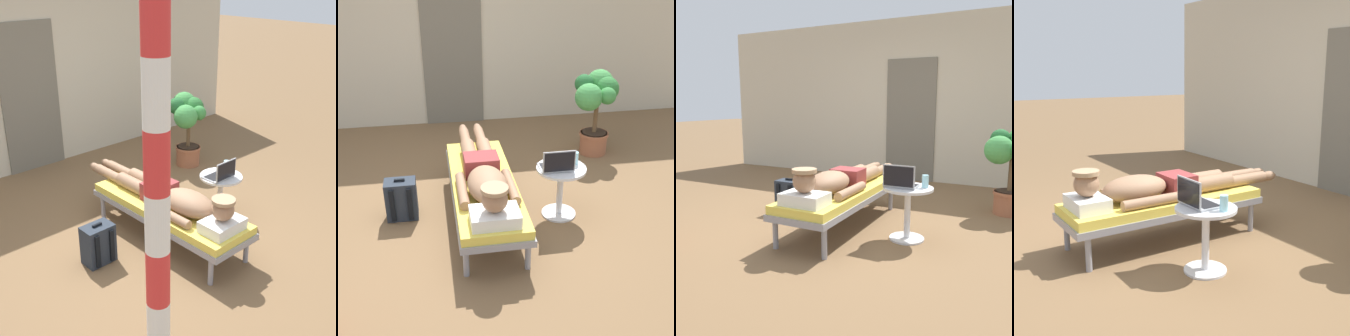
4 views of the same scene
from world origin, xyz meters
TOP-DOWN VIEW (x-y plane):
  - ground_plane at (0.00, 0.00)m, footprint 40.00×40.00m
  - house_wall_back at (0.08, 2.79)m, footprint 7.60×0.20m
  - house_door_panel at (0.00, 2.68)m, footprint 0.84×0.03m
  - lounge_chair at (0.08, -0.01)m, footprint 0.61×1.86m
  - person_reclining at (0.08, -0.07)m, footprint 0.53×2.17m
  - side_table at (0.82, -0.07)m, footprint 0.48×0.48m
  - laptop at (0.76, -0.13)m, footprint 0.31×0.24m
  - drink_glass at (0.97, -0.02)m, footprint 0.06×0.06m
  - backpack at (-0.71, 0.15)m, footprint 0.30×0.26m
  - potted_plant at (1.66, 1.30)m, footprint 0.58×0.60m
  - porch_post at (-1.29, -1.37)m, footprint 0.15×0.15m

SIDE VIEW (x-z plane):
  - ground_plane at x=0.00m, z-range 0.00..0.00m
  - backpack at x=-0.71m, z-range -0.02..0.41m
  - lounge_chair at x=0.08m, z-range 0.14..0.56m
  - side_table at x=0.82m, z-range 0.09..0.62m
  - person_reclining at x=0.08m, z-range 0.36..0.68m
  - laptop at x=0.76m, z-range 0.47..0.69m
  - drink_glass at x=0.97m, z-range 0.52..0.65m
  - potted_plant at x=1.66m, z-range 0.15..1.19m
  - house_door_panel at x=0.00m, z-range 0.00..2.04m
  - porch_post at x=-1.29m, z-range 0.00..2.64m
  - house_wall_back at x=0.08m, z-range 0.00..2.70m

